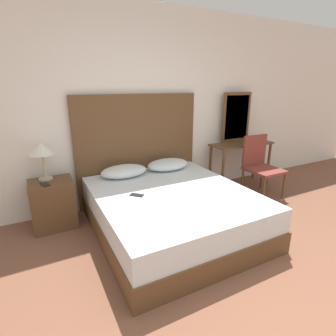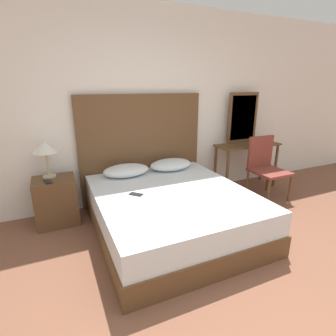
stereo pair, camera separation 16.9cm
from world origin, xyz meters
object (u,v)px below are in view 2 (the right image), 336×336
object	(u,v)px
phone_on_nightstand	(48,182)
chair	(265,164)
nightstand	(56,201)
phone_on_bed	(136,194)
vanity_desk	(247,152)
bed	(171,211)
table_lamp	(45,148)

from	to	relation	value
phone_on_nightstand	chair	bearing A→B (deg)	-5.57
nightstand	chair	bearing A→B (deg)	-7.63
phone_on_bed	nightstand	world-z (taller)	nightstand
phone_on_bed	phone_on_nightstand	size ratio (longest dim) A/B	0.97
phone_on_nightstand	vanity_desk	xyz separation A→B (m)	(3.00, 0.11, 0.01)
bed	phone_on_nightstand	bearing A→B (deg)	153.44
nightstand	chair	size ratio (longest dim) A/B	0.64
table_lamp	vanity_desk	bearing A→B (deg)	-1.48
phone_on_bed	nightstand	size ratio (longest dim) A/B	0.27
table_lamp	vanity_desk	distance (m)	3.00
table_lamp	chair	world-z (taller)	table_lamp
nightstand	bed	bearing A→B (deg)	-31.28
bed	nightstand	distance (m)	1.43
phone_on_nightstand	chair	size ratio (longest dim) A/B	0.18
table_lamp	nightstand	bearing A→B (deg)	-64.87
chair	phone_on_bed	bearing A→B (deg)	-172.57
bed	vanity_desk	distance (m)	1.90
phone_on_bed	vanity_desk	distance (m)	2.23
chair	vanity_desk	bearing A→B (deg)	93.60
bed	vanity_desk	xyz separation A→B (m)	(1.71, 0.75, 0.36)
bed	table_lamp	size ratio (longest dim) A/B	4.39
nightstand	phone_on_nightstand	size ratio (longest dim) A/B	3.62
bed	chair	bearing A→B (deg)	11.27
bed	phone_on_bed	bearing A→B (deg)	170.49
table_lamp	chair	size ratio (longest dim) A/B	0.48
nightstand	table_lamp	size ratio (longest dim) A/B	1.33
table_lamp	phone_on_bed	bearing A→B (deg)	-41.40
bed	nightstand	xyz separation A→B (m)	(-1.22, 0.74, 0.05)
phone_on_bed	phone_on_nightstand	world-z (taller)	phone_on_nightstand
nightstand	vanity_desk	bearing A→B (deg)	0.09
nightstand	table_lamp	world-z (taller)	table_lamp
phone_on_bed	chair	size ratio (longest dim) A/B	0.17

